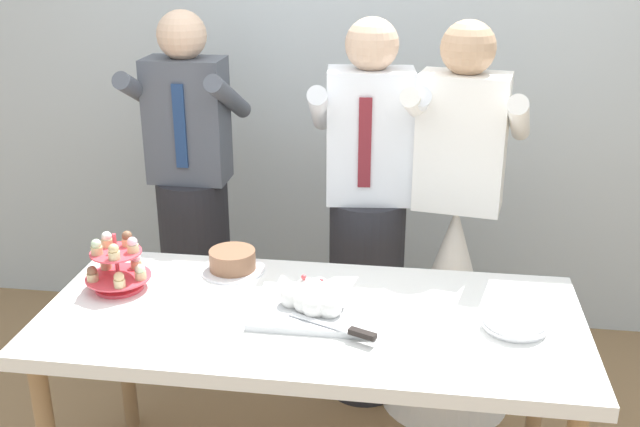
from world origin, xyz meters
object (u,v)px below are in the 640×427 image
object	(u,v)px
person_groom	(367,238)
main_cake_tray	(317,301)
cupcake_stand	(118,266)
dessert_table	(311,333)
person_guest	(194,215)
person_bride	(452,282)
round_cake	(233,262)
plate_stack	(515,322)

from	to	relation	value
person_groom	main_cake_tray	bearing A→B (deg)	-98.39
person_groom	cupcake_stand	bearing A→B (deg)	-141.95
dessert_table	person_guest	distance (m)	1.11
main_cake_tray	person_bride	world-z (taller)	person_bride
round_cake	person_guest	bearing A→B (deg)	119.48
main_cake_tray	person_guest	xyz separation A→B (m)	(-0.70, 0.87, -0.07)
person_groom	person_bride	bearing A→B (deg)	-5.74
plate_stack	person_bride	xyz separation A→B (m)	(-0.17, 0.70, -0.21)
person_groom	dessert_table	bearing A→B (deg)	-99.82
cupcake_stand	round_cake	xyz separation A→B (m)	(0.36, 0.19, -0.05)
main_cake_tray	plate_stack	xyz separation A→B (m)	(0.64, -0.01, -0.02)
round_cake	person_groom	size ratio (longest dim) A/B	0.14
cupcake_stand	person_bride	size ratio (longest dim) A/B	0.14
person_bride	main_cake_tray	bearing A→B (deg)	-124.31
cupcake_stand	person_guest	world-z (taller)	person_guest
plate_stack	round_cake	size ratio (longest dim) A/B	0.87
main_cake_tray	round_cake	world-z (taller)	main_cake_tray
dessert_table	person_groom	xyz separation A→B (m)	(0.13, 0.73, 0.05)
plate_stack	round_cake	bearing A→B (deg)	163.99
main_cake_tray	person_guest	bearing A→B (deg)	128.67
plate_stack	person_groom	xyz separation A→B (m)	(-0.53, 0.74, -0.05)
round_cake	main_cake_tray	bearing A→B (deg)	-37.21
main_cake_tray	person_groom	size ratio (longest dim) A/B	0.26
cupcake_stand	main_cake_tray	size ratio (longest dim) A/B	0.54
cupcake_stand	main_cake_tray	xyz separation A→B (m)	(0.72, -0.08, -0.04)
dessert_table	plate_stack	distance (m)	0.67
cupcake_stand	person_bride	bearing A→B (deg)	27.18
person_guest	person_bride	bearing A→B (deg)	-8.82
round_cake	person_guest	world-z (taller)	person_guest
cupcake_stand	person_guest	distance (m)	0.80
plate_stack	main_cake_tray	bearing A→B (deg)	178.70
dessert_table	main_cake_tray	size ratio (longest dim) A/B	4.24
main_cake_tray	person_bride	distance (m)	0.87
dessert_table	plate_stack	bearing A→B (deg)	-0.60
main_cake_tray	person_bride	bearing A→B (deg)	55.69
main_cake_tray	round_cake	xyz separation A→B (m)	(-0.36, 0.27, -0.01)
person_groom	person_guest	bearing A→B (deg)	169.81
dessert_table	person_bride	distance (m)	0.86
person_bride	cupcake_stand	bearing A→B (deg)	-152.82
cupcake_stand	main_cake_tray	world-z (taller)	cupcake_stand
plate_stack	dessert_table	bearing A→B (deg)	179.40
round_cake	person_groom	distance (m)	0.65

